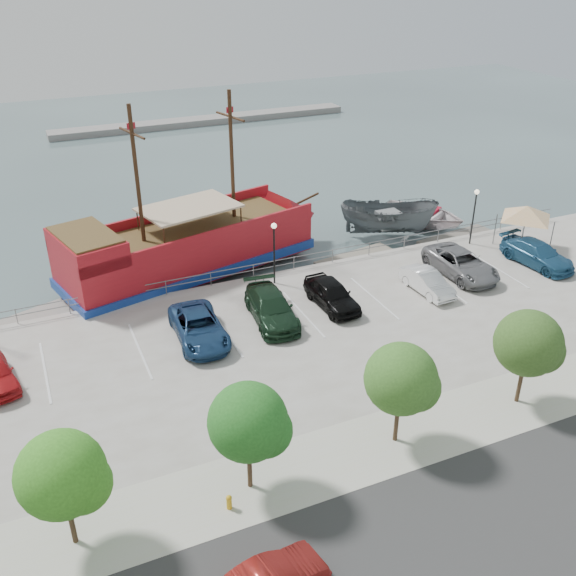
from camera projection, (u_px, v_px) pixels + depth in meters
name	position (u px, v px, depth m)	size (l,w,h in m)	color
ground	(317.00, 344.00, 37.96)	(160.00, 160.00, 0.00)	#405052
street	(501.00, 530.00, 24.55)	(100.00, 8.00, 0.04)	#353535
sidewalk	(413.00, 434.00, 29.40)	(100.00, 4.00, 0.05)	#B6B59C
seawall_railing	(267.00, 268.00, 43.56)	(50.00, 0.06, 1.00)	slate
far_shore	(204.00, 121.00, 85.83)	(40.00, 3.00, 0.80)	gray
pirate_ship	(208.00, 243.00, 45.63)	(21.17, 10.43, 13.10)	#A4141D
patrol_boat	(388.00, 221.00, 51.23)	(2.89, 7.70, 2.98)	#52595D
speedboat	(422.00, 217.00, 53.93)	(5.13, 7.19, 1.49)	beige
dock_west	(29.00, 322.00, 39.81)	(7.78, 2.22, 0.44)	gray
dock_mid	(355.00, 258.00, 48.06)	(6.44, 1.84, 0.37)	gray
dock_east	(456.00, 238.00, 51.36)	(6.77, 1.93, 0.39)	#6A645A
canopy_tent	(528.00, 206.00, 46.25)	(4.63, 4.63, 3.79)	slate
fire_hydrant	(229.00, 502.00, 25.31)	(0.24, 0.24, 0.70)	gold
lamp_post_mid	(274.00, 242.00, 41.38)	(0.36, 0.36, 4.28)	black
lamp_post_right	(475.00, 207.00, 47.09)	(0.36, 0.36, 4.28)	black
tree_b	(66.00, 476.00, 22.51)	(3.30, 3.20, 5.00)	#473321
tree_c	(252.00, 424.00, 25.01)	(3.30, 3.20, 5.00)	#473321
tree_d	(404.00, 381.00, 27.50)	(3.30, 3.20, 5.00)	#473321
tree_e	(531.00, 345.00, 30.00)	(3.30, 3.20, 5.00)	#473321
parked_car_c	(199.00, 327.00, 36.20)	(2.61, 5.67, 1.57)	navy
parked_car_d	(271.00, 308.00, 38.09)	(2.33, 5.74, 1.67)	black
parked_car_e	(332.00, 294.00, 39.61)	(1.96, 4.87, 1.66)	black
parked_car_f	(427.00, 282.00, 41.33)	(1.50, 4.29, 1.41)	white
parked_car_g	(461.00, 264.00, 43.46)	(2.77, 6.00, 1.67)	slate
parked_car_h	(537.00, 254.00, 44.90)	(2.27, 5.59, 1.62)	#215176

